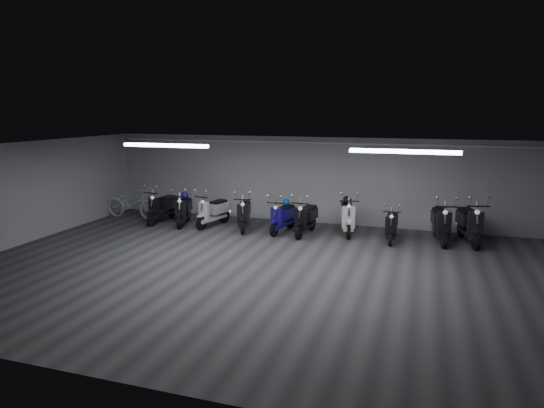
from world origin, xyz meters
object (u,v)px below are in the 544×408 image
(scooter_7, at_px, (392,221))
(helmet_1, at_px, (286,202))
(scooter_2, at_px, (213,207))
(scooter_1, at_px, (183,205))
(bicycle, at_px, (132,199))
(scooter_9, at_px, (470,218))
(helmet_0, at_px, (347,200))
(scooter_3, at_px, (244,209))
(scooter_4, at_px, (283,212))
(scooter_8, at_px, (441,218))
(scooter_5, at_px, (306,213))
(scooter_0, at_px, (162,203))
(scooter_6, at_px, (347,211))
(helmet_2, at_px, (185,196))

(scooter_7, height_order, helmet_1, scooter_7)
(scooter_7, bearing_deg, scooter_2, 178.23)
(scooter_1, relative_size, bicycle, 0.84)
(scooter_9, distance_m, bicycle, 10.69)
(scooter_2, distance_m, scooter_9, 7.60)
(helmet_0, xyz_separation_m, helmet_1, (-1.78, -0.46, -0.09))
(scooter_9, bearing_deg, scooter_3, 172.14)
(scooter_2, height_order, scooter_4, scooter_2)
(scooter_1, xyz_separation_m, scooter_4, (3.31, 0.07, -0.02))
(scooter_2, relative_size, helmet_0, 6.58)
(scooter_2, height_order, scooter_8, scooter_8)
(scooter_2, xyz_separation_m, scooter_5, (3.06, -0.13, 0.02))
(bicycle, bearing_deg, scooter_0, -94.01)
(helmet_0, bearing_deg, scooter_6, -77.00)
(scooter_4, distance_m, helmet_1, 0.35)
(bicycle, relative_size, helmet_2, 8.00)
(scooter_3, relative_size, helmet_2, 6.87)
(scooter_0, xyz_separation_m, scooter_3, (2.90, -0.06, -0.02))
(scooter_3, xyz_separation_m, scooter_6, (3.11, 0.48, 0.03))
(scooter_4, xyz_separation_m, scooter_6, (1.88, 0.44, 0.06))
(scooter_9, height_order, helmet_0, scooter_9)
(bicycle, bearing_deg, scooter_3, -89.01)
(scooter_4, height_order, bicycle, bicycle)
(scooter_5, height_order, scooter_6, scooter_6)
(scooter_8, relative_size, bicycle, 0.93)
(scooter_5, relative_size, scooter_6, 0.95)
(scooter_7, height_order, helmet_2, scooter_7)
(scooter_8, xyz_separation_m, scooter_9, (0.75, 0.13, 0.02))
(scooter_2, xyz_separation_m, helmet_1, (2.36, 0.18, 0.25))
(scooter_0, height_order, scooter_5, scooter_0)
(scooter_3, bearing_deg, scooter_5, -17.74)
(scooter_1, xyz_separation_m, scooter_5, (4.05, -0.01, 0.01))
(scooter_3, distance_m, scooter_4, 1.23)
(scooter_5, relative_size, helmet_0, 6.75)
(scooter_7, relative_size, scooter_8, 0.84)
(helmet_0, bearing_deg, scooter_8, -7.99)
(helmet_2, bearing_deg, scooter_2, -6.27)
(helmet_0, bearing_deg, scooter_9, -4.11)
(scooter_2, height_order, scooter_6, scooter_6)
(helmet_2, bearing_deg, scooter_9, 1.88)
(scooter_4, bearing_deg, helmet_2, -173.15)
(scooter_4, bearing_deg, helmet_1, 90.00)
(scooter_3, height_order, helmet_0, scooter_3)
(scooter_7, xyz_separation_m, helmet_0, (-1.38, 0.70, 0.39))
(scooter_8, distance_m, helmet_0, 2.73)
(scooter_7, xyz_separation_m, bicycle, (-8.63, 0.22, 0.07))
(scooter_1, height_order, scooter_2, scooter_1)
(scooter_2, distance_m, scooter_5, 3.07)
(scooter_2, distance_m, scooter_7, 5.53)
(scooter_6, height_order, helmet_1, scooter_6)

